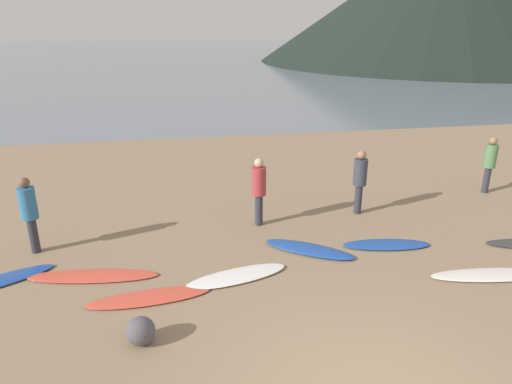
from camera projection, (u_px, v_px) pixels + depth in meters
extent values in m
cube|color=#8C7559|center=(249.00, 178.00, 15.25)|extent=(120.00, 120.00, 0.20)
cube|color=slate|center=(184.00, 55.00, 66.34)|extent=(140.00, 100.00, 0.01)
ellipsoid|color=#D84C38|center=(92.00, 276.00, 9.18)|extent=(2.63, 0.90, 0.06)
ellipsoid|color=#D84C38|center=(149.00, 297.00, 8.47)|extent=(2.25, 0.72, 0.07)
ellipsoid|color=white|center=(237.00, 276.00, 9.16)|extent=(2.16, 1.07, 0.08)
ellipsoid|color=#1E479E|center=(309.00, 249.00, 10.21)|extent=(1.98, 1.63, 0.10)
ellipsoid|color=#1E479E|center=(386.00, 245.00, 10.44)|extent=(2.01, 0.84, 0.07)
ellipsoid|color=silver|center=(493.00, 275.00, 9.21)|extent=(2.56, 0.84, 0.08)
cylinder|color=#2D2D38|center=(358.00, 199.00, 12.10)|extent=(0.19, 0.19, 0.78)
cylinder|color=#333842|center=(360.00, 172.00, 11.84)|extent=(0.34, 0.34, 0.68)
sphere|color=#936B4C|center=(362.00, 155.00, 11.68)|extent=(0.22, 0.22, 0.22)
cylinder|color=#2D2D38|center=(259.00, 210.00, 11.42)|extent=(0.19, 0.19, 0.79)
cylinder|color=#9E3338|center=(259.00, 181.00, 11.16)|extent=(0.34, 0.34, 0.69)
sphere|color=tan|center=(259.00, 163.00, 11.00)|extent=(0.22, 0.22, 0.22)
cylinder|color=#2D2D38|center=(34.00, 235.00, 10.06)|extent=(0.19, 0.19, 0.79)
cylinder|color=teal|center=(28.00, 203.00, 9.80)|extent=(0.35, 0.35, 0.69)
sphere|color=brown|center=(24.00, 183.00, 9.64)|extent=(0.22, 0.22, 0.22)
cylinder|color=#2D2D38|center=(486.00, 180.00, 13.57)|extent=(0.18, 0.18, 0.77)
cylinder|color=#4C7A4C|center=(491.00, 156.00, 13.32)|extent=(0.33, 0.33, 0.67)
sphere|color=#936B4C|center=(494.00, 141.00, 13.17)|extent=(0.22, 0.22, 0.22)
sphere|color=#504C51|center=(141.00, 331.00, 7.24)|extent=(0.46, 0.46, 0.46)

